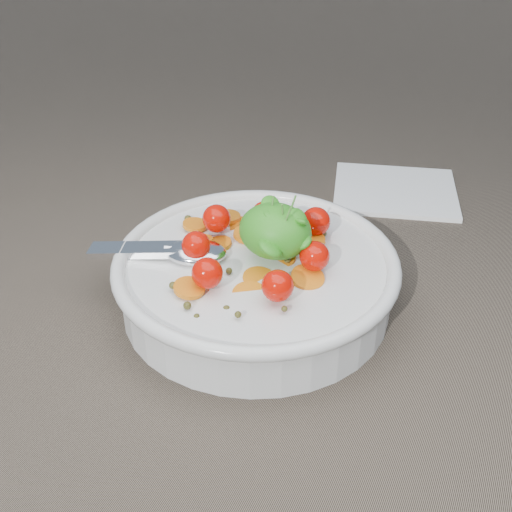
% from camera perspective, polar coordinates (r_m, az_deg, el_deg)
% --- Properties ---
extents(ground, '(6.00, 6.00, 0.00)m').
position_cam_1_polar(ground, '(0.60, -0.16, -3.27)').
color(ground, brown).
rests_on(ground, ground).
extents(bowl, '(0.27, 0.25, 0.11)m').
position_cam_1_polar(bowl, '(0.57, -0.00, -1.80)').
color(bowl, silver).
rests_on(bowl, ground).
extents(napkin, '(0.17, 0.16, 0.01)m').
position_cam_1_polar(napkin, '(0.78, 12.26, 5.70)').
color(napkin, white).
rests_on(napkin, ground).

